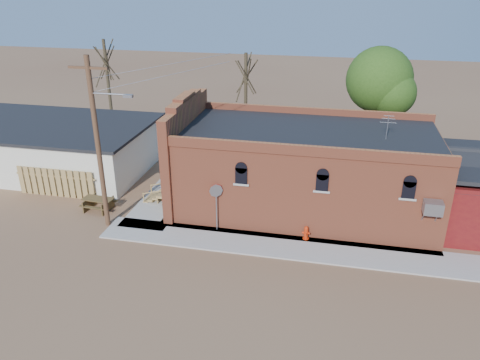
% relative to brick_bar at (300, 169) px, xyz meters
% --- Properties ---
extents(ground, '(120.00, 120.00, 0.00)m').
position_rel_brick_bar_xyz_m(ground, '(-1.64, -5.49, -2.34)').
color(ground, brown).
rests_on(ground, ground).
extents(sidewalk_south, '(19.00, 2.20, 0.08)m').
position_rel_brick_bar_xyz_m(sidewalk_south, '(-0.14, -4.59, -2.30)').
color(sidewalk_south, '#9E9991').
rests_on(sidewalk_south, ground).
extents(sidewalk_west, '(2.60, 10.00, 0.08)m').
position_rel_brick_bar_xyz_m(sidewalk_west, '(-7.94, 0.51, -2.30)').
color(sidewalk_west, '#9E9991').
rests_on(sidewalk_west, ground).
extents(brick_bar, '(16.40, 7.97, 6.30)m').
position_rel_brick_bar_xyz_m(brick_bar, '(0.00, 0.00, 0.00)').
color(brick_bar, '#BD5839').
rests_on(brick_bar, ground).
extents(storage_building, '(20.40, 8.40, 3.17)m').
position_rel_brick_bar_xyz_m(storage_building, '(-20.64, 2.51, -0.74)').
color(storage_building, beige).
rests_on(storage_building, ground).
extents(wood_fence, '(5.20, 0.10, 1.80)m').
position_rel_brick_bar_xyz_m(wood_fence, '(-14.44, -1.69, -1.44)').
color(wood_fence, '#AB8B4D').
rests_on(wood_fence, ground).
extents(utility_pole, '(3.12, 0.26, 9.00)m').
position_rel_brick_bar_xyz_m(utility_pole, '(-9.79, -4.29, 2.43)').
color(utility_pole, '#452D1B').
rests_on(utility_pole, ground).
extents(tree_bare_near, '(2.80, 2.80, 7.65)m').
position_rel_brick_bar_xyz_m(tree_bare_near, '(-4.64, 7.51, 3.62)').
color(tree_bare_near, '#403324').
rests_on(tree_bare_near, ground).
extents(tree_bare_far, '(2.80, 2.80, 8.16)m').
position_rel_brick_bar_xyz_m(tree_bare_far, '(-15.64, 8.51, 4.02)').
color(tree_bare_far, '#403324').
rests_on(tree_bare_far, ground).
extents(tree_leafy, '(4.40, 4.40, 8.15)m').
position_rel_brick_bar_xyz_m(tree_leafy, '(4.36, 8.01, 3.59)').
color(tree_leafy, '#403324').
rests_on(tree_leafy, ground).
extents(fire_hydrant, '(0.42, 0.41, 0.72)m').
position_rel_brick_bar_xyz_m(fire_hydrant, '(0.75, -3.70, -1.90)').
color(fire_hydrant, red).
rests_on(fire_hydrant, sidewalk_south).
extents(stop_sign, '(0.65, 0.39, 2.61)m').
position_rel_brick_bar_xyz_m(stop_sign, '(-3.91, -3.69, -0.25)').
color(stop_sign, gray).
rests_on(stop_sign, sidewalk_south).
extents(trash_barrel, '(0.66, 0.66, 0.83)m').
position_rel_brick_bar_xyz_m(trash_barrel, '(-7.70, 0.05, -1.84)').
color(trash_barrel, navy).
rests_on(trash_barrel, sidewalk_west).
extents(picnic_table, '(1.81, 1.42, 0.72)m').
position_rel_brick_bar_xyz_m(picnic_table, '(-11.14, -2.79, -1.87)').
color(picnic_table, brown).
rests_on(picnic_table, ground).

